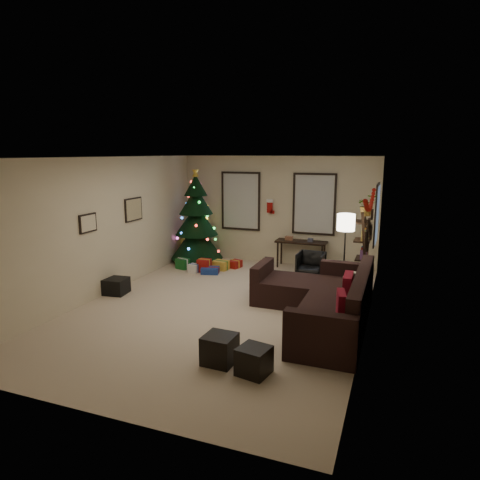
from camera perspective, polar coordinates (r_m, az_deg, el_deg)
name	(u,v)px	position (r m, az deg, el deg)	size (l,w,h in m)	color
floor	(223,307)	(7.93, -2.22, -8.94)	(7.00, 7.00, 0.00)	#C9B398
ceiling	(222,157)	(7.42, -2.39, 10.97)	(7.00, 7.00, 0.00)	white
wall_back	(277,210)	(10.83, 4.90, 3.97)	(5.00, 5.00, 0.00)	beige
wall_front	(90,296)	(4.64, -19.41, -7.05)	(5.00, 5.00, 0.00)	beige
wall_left	(106,227)	(8.82, -17.46, 1.73)	(7.00, 7.00, 0.00)	beige
wall_right	(370,245)	(7.00, 16.93, -0.70)	(7.00, 7.00, 0.00)	beige
window_back_left	(241,201)	(11.07, 0.11, 5.22)	(1.05, 0.06, 1.50)	#728CB2
window_back_right	(314,204)	(10.56, 9.85, 4.74)	(1.05, 0.06, 1.50)	#728CB2
window_right_wall	(377,214)	(9.49, 17.85, 3.28)	(0.06, 0.90, 1.30)	#728CB2
christmas_tree	(196,223)	(10.90, -5.82, 2.21)	(1.32, 1.32, 2.45)	black
presents	(205,265)	(10.39, -4.68, -3.31)	(1.50, 1.01, 0.30)	#14591E
sofa	(324,302)	(7.42, 11.11, -8.13)	(2.09, 3.02, 0.92)	black
pillow_red_a	(341,306)	(6.32, 13.31, -8.54)	(0.11, 0.41, 0.41)	maroon
pillow_red_b	(348,289)	(7.06, 14.15, -6.41)	(0.13, 0.50, 0.50)	maroon
pillow_cream	(350,285)	(7.33, 14.40, -5.84)	(0.11, 0.38, 0.38)	beige
ottoman_near	(220,349)	(5.92, -2.72, -14.32)	(0.41, 0.41, 0.39)	black
ottoman_far	(254,361)	(5.66, 1.87, -15.78)	(0.38, 0.38, 0.36)	black
desk	(301,244)	(10.52, 8.16, -0.55)	(1.23, 0.44, 0.67)	black
desk_chair	(311,264)	(9.90, 9.42, -3.18)	(0.55, 0.51, 0.56)	black
bookshelf	(364,253)	(8.91, 16.24, -1.67)	(0.30, 0.49, 1.66)	black
potted_plant	(367,202)	(8.70, 16.60, 4.87)	(0.48, 0.42, 0.54)	#4C4C4C
floor_lamp	(346,228)	(8.50, 13.91, 1.60)	(0.34, 0.34, 1.62)	black
art_map	(133,209)	(9.52, -14.02, 3.98)	(0.04, 0.60, 0.50)	black
art_abstract	(88,223)	(8.38, -19.62, 2.13)	(0.04, 0.45, 0.35)	black
gallery	(369,232)	(6.89, 16.83, 0.99)	(0.03, 1.25, 0.54)	black
garland	(370,201)	(7.04, 16.92, 4.96)	(0.08, 1.90, 0.30)	#A5140C
stocking_left	(270,206)	(10.76, 4.04, 4.54)	(0.20, 0.05, 0.36)	#990F0C
stocking_right	(284,208)	(10.81, 5.91, 4.21)	(0.20, 0.05, 0.36)	#990F0C
storage_bin	(112,286)	(9.01, -16.76, -5.84)	(0.63, 0.42, 0.31)	black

